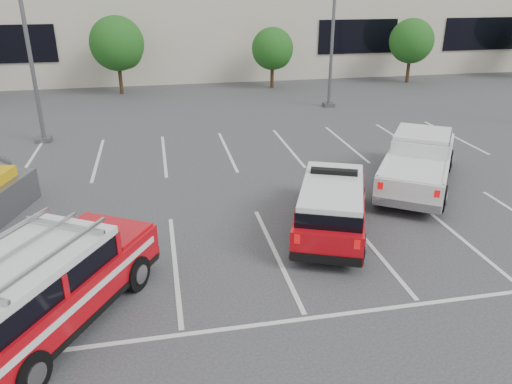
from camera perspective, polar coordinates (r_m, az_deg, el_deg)
The scene contains 11 objects.
ground at distance 13.56m, azimuth 2.30°, elevation -7.11°, with size 120.00×120.00×0.00m, color #343436.
stall_markings at distance 17.51m, azimuth -1.14°, elevation 0.18°, with size 23.00×15.00×0.01m, color silver.
convention_building at distance 43.40m, azimuth -7.87°, elevation 20.11°, with size 60.00×16.99×13.20m.
tree_mid_left at distance 33.70m, azimuth -15.44°, elevation 15.86°, with size 3.37×3.37×4.85m.
tree_mid_right at distance 34.62m, azimuth 2.02°, elevation 15.90°, with size 2.77×2.77×3.99m.
tree_right at distance 38.14m, azimuth 17.42°, elevation 15.99°, with size 3.07×3.07×4.42m.
light_pole_left at distance 23.99m, azimuth -24.96°, elevation 17.17°, with size 0.90×0.60×10.24m.
light_pole_mid at distance 29.14m, azimuth 8.89°, elevation 19.62°, with size 0.90×0.60×10.24m.
fire_chief_suv at distance 14.62m, azimuth 8.61°, elevation -1.82°, with size 3.59×5.34×1.77m.
white_pickup at distance 18.65m, azimuth 18.02°, elevation 2.89°, with size 5.07×6.14×1.84m.
ladder_suv at distance 11.40m, azimuth -23.03°, elevation -10.53°, with size 4.59×5.73×2.13m.
Camera 1 is at (-2.84, -11.38, 6.81)m, focal length 35.00 mm.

